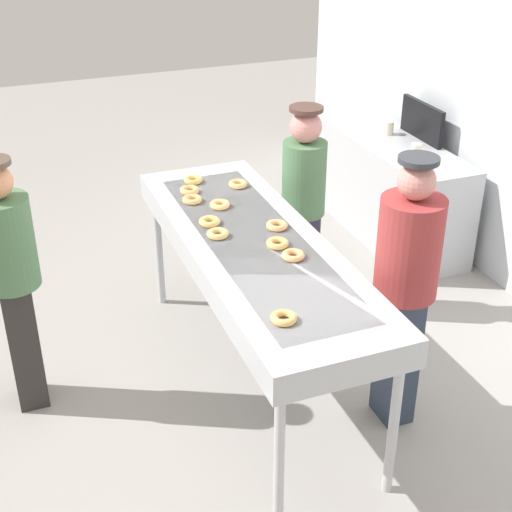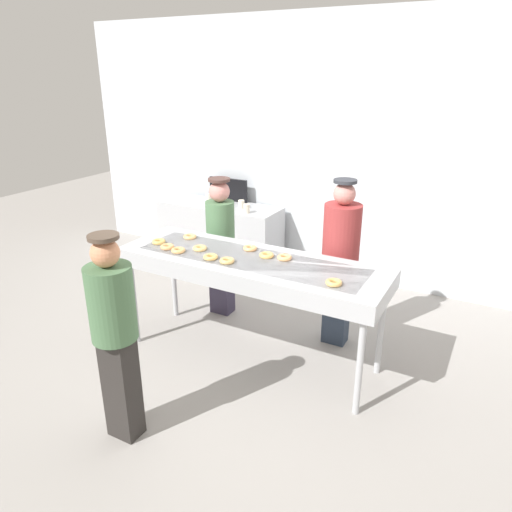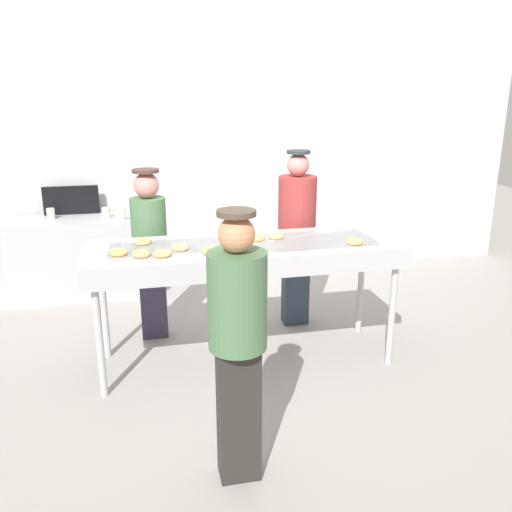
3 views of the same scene
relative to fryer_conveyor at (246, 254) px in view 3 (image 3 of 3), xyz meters
The scene contains 22 objects.
ground_plane 0.96m from the fryer_conveyor, ahead, with size 16.00×16.00×0.00m, color #9E9993.
back_wall 2.47m from the fryer_conveyor, 90.00° to the left, with size 8.00×0.12×3.34m, color silver.
fryer_conveyor is the anchor object (origin of this frame).
glazed_donut_0 0.85m from the fryer_conveyor, 169.03° to the right, with size 0.13×0.13×0.04m, color #EFA968.
glazed_donut_1 0.33m from the fryer_conveyor, 23.58° to the left, with size 0.13×0.13×0.04m, color #EFAD6C.
glazed_donut_2 0.71m from the fryer_conveyor, 164.38° to the right, with size 0.13×0.13×0.04m, color #E7AC66.
glazed_donut_3 1.01m from the fryer_conveyor, behind, with size 0.13×0.13×0.04m, color #DDB05C.
glazed_donut_4 0.26m from the fryer_conveyor, 124.59° to the right, with size 0.13×0.13×0.04m, color #E3B468.
glazed_donut_5 0.19m from the fryer_conveyor, 40.32° to the left, with size 0.13×0.13×0.04m, color #E6B460.
glazed_donut_6 0.84m from the fryer_conveyor, 167.07° to the left, with size 0.13×0.13×0.04m, color #EAB26C.
glazed_donut_7 0.54m from the fryer_conveyor, behind, with size 0.13×0.13×0.04m, color #E9B96D.
glazed_donut_8 0.38m from the fryer_conveyor, 149.19° to the right, with size 0.13×0.13×0.04m, color #E5B462.
glazed_donut_9 0.90m from the fryer_conveyor, 11.85° to the right, with size 0.13×0.13×0.04m, color #EDB664.
glazed_donut_10 0.24m from the fryer_conveyor, 119.81° to the left, with size 0.13×0.13×0.04m, color #EAAA6A.
worker_baker 0.92m from the fryer_conveyor, 46.48° to the left, with size 0.36×0.36×1.72m.
worker_assistant 1.01m from the fryer_conveyor, 138.43° to the left, with size 0.32×0.32×1.59m.
customer_waiting 1.45m from the fryer_conveyor, 103.21° to the right, with size 0.33×0.33×1.64m.
prep_counter 2.54m from the fryer_conveyor, 129.39° to the left, with size 1.78×0.60×0.89m, color #B7BABF.
paper_cup_0 2.23m from the fryer_conveyor, 122.35° to the left, with size 0.09×0.09×0.12m, color beige.
paper_cup_1 2.01m from the fryer_conveyor, 120.60° to the left, with size 0.09×0.09×0.12m, color beige.
paper_cup_2 2.65m from the fryer_conveyor, 132.12° to the left, with size 0.09×0.09×0.12m, color beige.
menu_display 2.69m from the fryer_conveyor, 125.97° to the left, with size 0.61×0.04×0.32m, color black.
Camera 3 is at (-0.82, -4.07, 2.23)m, focal length 37.30 mm.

